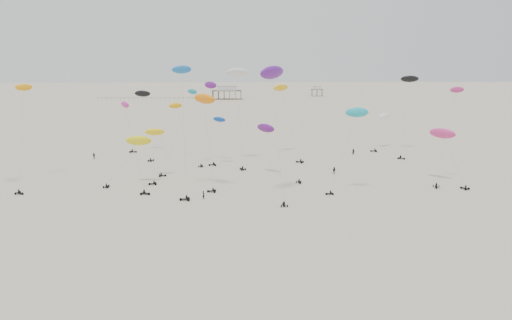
{
  "coord_description": "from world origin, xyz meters",
  "views": [
    {
      "loc": [
        -4.1,
        -10.51,
        26.46
      ],
      "look_at": [
        0.0,
        88.0,
        7.0
      ],
      "focal_mm": 35.0,
      "sensor_mm": 36.0,
      "label": 1
    }
  ],
  "objects_px": {
    "pavilion_main": "(227,93)",
    "rig_4": "(408,91)",
    "pavilion_small": "(317,92)",
    "rig_9": "(154,141)",
    "spectator_0": "(204,199)"
  },
  "relations": [
    {
      "from": "rig_9",
      "to": "pavilion_small",
      "type": "bearing_deg",
      "value": -26.47
    },
    {
      "from": "rig_4",
      "to": "rig_9",
      "type": "bearing_deg",
      "value": -21.01
    },
    {
      "from": "rig_4",
      "to": "rig_9",
      "type": "relative_size",
      "value": 1.96
    },
    {
      "from": "rig_4",
      "to": "spectator_0",
      "type": "height_order",
      "value": "rig_4"
    },
    {
      "from": "pavilion_main",
      "to": "rig_4",
      "type": "distance_m",
      "value": 223.6
    },
    {
      "from": "pavilion_main",
      "to": "spectator_0",
      "type": "relative_size",
      "value": 11.17
    },
    {
      "from": "pavilion_small",
      "to": "pavilion_main",
      "type": "bearing_deg",
      "value": -156.8
    },
    {
      "from": "pavilion_main",
      "to": "rig_4",
      "type": "height_order",
      "value": "rig_4"
    },
    {
      "from": "pavilion_small",
      "to": "rig_9",
      "type": "xyz_separation_m",
      "value": [
        -82.66,
        -277.12,
        5.26
      ]
    },
    {
      "from": "rig_9",
      "to": "pavilion_main",
      "type": "bearing_deg",
      "value": -12.79
    },
    {
      "from": "pavilion_main",
      "to": "rig_4",
      "type": "bearing_deg",
      "value": -75.34
    },
    {
      "from": "pavilion_main",
      "to": "pavilion_small",
      "type": "height_order",
      "value": "pavilion_main"
    },
    {
      "from": "pavilion_main",
      "to": "pavilion_small",
      "type": "xyz_separation_m",
      "value": [
        70.0,
        30.0,
        -0.74
      ]
    },
    {
      "from": "pavilion_small",
      "to": "spectator_0",
      "type": "xyz_separation_m",
      "value": [
        -70.47,
        -295.61,
        -3.49
      ]
    },
    {
      "from": "pavilion_main",
      "to": "rig_9",
      "type": "bearing_deg",
      "value": -92.93
    }
  ]
}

